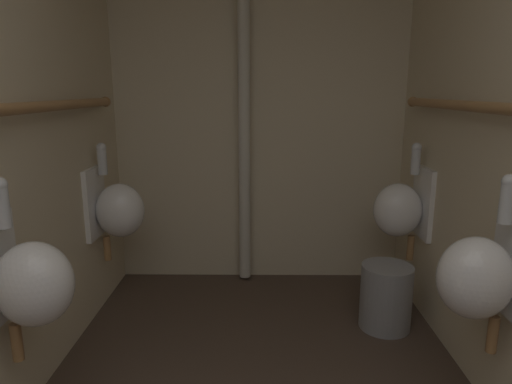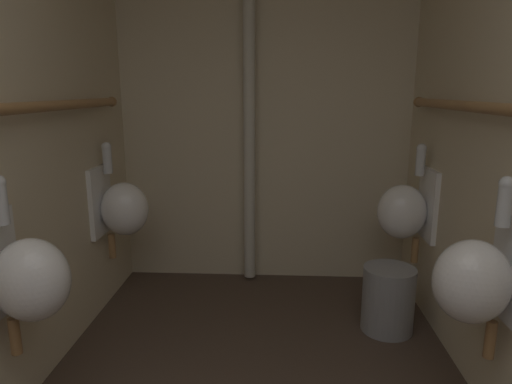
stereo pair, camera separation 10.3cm
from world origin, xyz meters
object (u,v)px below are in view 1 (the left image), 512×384
Objects in this scene: urinal_right_far at (401,208)px; standpipe_back_wall at (244,98)px; urinal_left_far at (117,209)px; urinal_right_mid at (481,275)px; waste_bin at (386,297)px; urinal_left_mid at (29,281)px.

standpipe_back_wall is (-1.00, 0.44, 0.67)m from urinal_right_far.
urinal_left_far is 1.14m from standpipe_back_wall.
waste_bin is (-0.13, 0.80, -0.48)m from urinal_right_mid.
urinal_right_mid is at bearing -90.00° from urinal_right_far.
urinal_left_far is 1.79m from urinal_right_far.
urinal_left_far is 2.06m from urinal_right_mid.
urinal_left_mid is at bearing -147.87° from urinal_right_far.
urinal_left_far is at bearing 172.23° from waste_bin.
urinal_right_mid and urinal_right_far have the same top height.
urinal_left_mid is 1.00× the size of urinal_left_far.
urinal_left_mid is at bearing -152.20° from waste_bin.
urinal_left_mid is 1.93m from waste_bin.
urinal_right_far is 1.93× the size of waste_bin.
urinal_left_far is 0.29× the size of standpipe_back_wall.
urinal_right_mid is 1.05m from urinal_right_far.
urinal_right_mid is at bearing -29.76° from urinal_left_far.
urinal_left_far is at bearing -149.20° from standpipe_back_wall.
standpipe_back_wall reaches higher than urinal_right_far.
urinal_right_far is (0.00, 1.05, 0.00)m from urinal_right_mid.
urinal_left_far is at bearing -179.21° from urinal_right_far.
urinal_left_far and urinal_right_mid have the same top height.
urinal_left_mid reaches higher than waste_bin.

